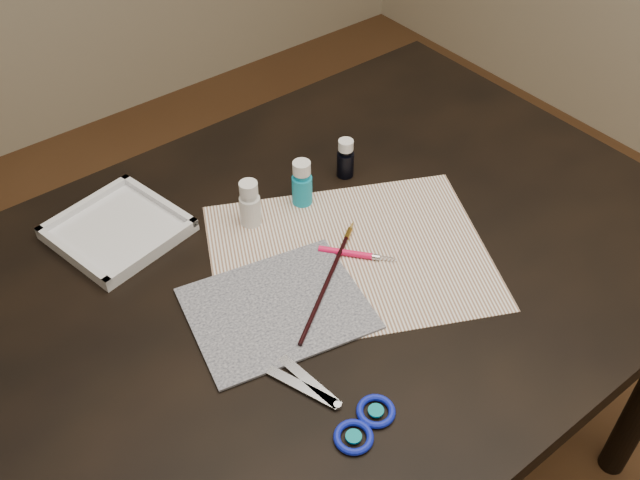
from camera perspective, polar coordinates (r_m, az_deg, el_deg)
table at (r=1.46m, az=-0.00°, el=-12.21°), size 1.30×0.90×0.75m
paper at (r=1.18m, az=2.38°, el=-1.27°), size 0.56×0.51×0.00m
canvas at (r=1.10m, az=-3.45°, el=-5.47°), size 0.30×0.26×0.00m
paint_bottle_white at (r=1.22m, az=-5.64°, el=2.93°), size 0.05×0.05×0.09m
paint_bottle_cyan at (r=1.26m, az=-1.45°, el=4.59°), size 0.05×0.05×0.09m
paint_bottle_navy at (r=1.32m, az=2.05°, el=6.56°), size 0.03×0.03×0.08m
paintbrush at (r=1.13m, az=0.74°, el=-2.99°), size 0.24×0.17×0.01m
craft_knife at (r=1.18m, az=3.07°, el=-1.16°), size 0.09×0.11×0.01m
scissors at (r=0.99m, az=0.28°, el=-12.83°), size 0.17×0.23×0.01m
palette_tray at (r=1.26m, az=-15.87°, el=0.86°), size 0.23×0.23×0.02m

